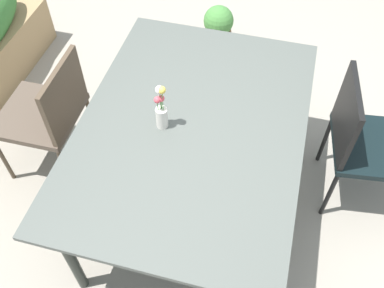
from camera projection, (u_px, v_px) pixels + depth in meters
The scene contains 6 objects.
ground_plane at pixel (203, 196), 2.94m from camera, with size 12.00×12.00×0.00m, color gray.
dining_table at pixel (192, 132), 2.36m from camera, with size 1.68×1.19×0.78m.
chair_near_right at pixel (363, 138), 2.57m from camera, with size 0.54×0.54×0.92m.
chair_far_side at pixel (48, 111), 2.72m from camera, with size 0.50×0.50×0.90m.
flower_vase at pixel (161, 110), 2.22m from camera, with size 0.06×0.06×0.28m.
potted_plant at pixel (218, 30), 3.70m from camera, with size 0.25×0.25×0.46m.
Camera 1 is at (-1.53, -0.33, 2.52)m, focal length 40.47 mm.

